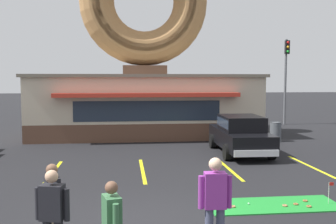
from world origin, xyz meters
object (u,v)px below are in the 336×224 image
(car_black, at_px, (240,133))
(trash_bin, at_px, (276,131))
(putting_flag_pin, at_px, (330,188))
(golf_ball, at_px, (249,204))
(traffic_light_pole, at_px, (286,70))
(pedestrian_blue_sweater_man, at_px, (53,214))
(pedestrian_leather_jacket_man, at_px, (215,201))
(pedestrian_hooded_kid, at_px, (53,203))

(car_black, relative_size, trash_bin, 4.71)
(putting_flag_pin, relative_size, trash_bin, 0.56)
(golf_ball, xyz_separation_m, traffic_light_pole, (7.90, 16.55, 3.66))
(pedestrian_blue_sweater_man, relative_size, pedestrian_leather_jacket_man, 0.93)
(car_black, bearing_deg, trash_bin, 47.46)
(putting_flag_pin, height_order, trash_bin, trash_bin)
(pedestrian_leather_jacket_man, bearing_deg, trash_bin, 63.98)
(pedestrian_blue_sweater_man, distance_m, trash_bin, 15.06)
(pedestrian_blue_sweater_man, height_order, trash_bin, pedestrian_blue_sweater_man)
(pedestrian_blue_sweater_man, bearing_deg, pedestrian_leather_jacket_man, 2.32)
(golf_ball, distance_m, trash_bin, 10.58)
(pedestrian_leather_jacket_man, relative_size, trash_bin, 1.80)
(pedestrian_blue_sweater_man, xyz_separation_m, traffic_light_pole, (12.13, 19.26, 2.80))
(car_black, relative_size, pedestrian_hooded_kid, 2.87)
(golf_ball, relative_size, pedestrian_blue_sweater_man, 0.03)
(golf_ball, relative_size, traffic_light_pole, 0.01)
(golf_ball, height_order, traffic_light_pole, traffic_light_pole)
(pedestrian_hooded_kid, height_order, pedestrian_leather_jacket_man, pedestrian_leather_jacket_man)
(golf_ball, bearing_deg, traffic_light_pole, 64.47)
(car_black, distance_m, pedestrian_blue_sweater_man, 11.10)
(pedestrian_blue_sweater_man, xyz_separation_m, trash_bin, (8.70, 12.29, -0.41))
(putting_flag_pin, height_order, pedestrian_hooded_kid, pedestrian_hooded_kid)
(golf_ball, xyz_separation_m, car_black, (1.77, 6.63, 0.82))
(pedestrian_blue_sweater_man, bearing_deg, pedestrian_hooded_kid, 99.78)
(golf_ball, bearing_deg, pedestrian_blue_sweater_man, -147.33)
(golf_ball, distance_m, pedestrian_hooded_kid, 4.87)
(golf_ball, height_order, car_black, car_black)
(pedestrian_hooded_kid, bearing_deg, putting_flag_pin, 16.47)
(traffic_light_pole, bearing_deg, trash_bin, -116.18)
(pedestrian_leather_jacket_man, bearing_deg, traffic_light_pole, 63.92)
(pedestrian_hooded_kid, height_order, traffic_light_pole, traffic_light_pole)
(putting_flag_pin, height_order, traffic_light_pole, traffic_light_pole)
(pedestrian_blue_sweater_man, relative_size, traffic_light_pole, 0.28)
(pedestrian_hooded_kid, distance_m, pedestrian_leather_jacket_man, 2.93)
(car_black, height_order, pedestrian_blue_sweater_man, pedestrian_blue_sweater_man)
(car_black, bearing_deg, pedestrian_blue_sweater_man, -122.71)
(putting_flag_pin, bearing_deg, traffic_light_pole, 70.61)
(car_black, xyz_separation_m, pedestrian_hooded_kid, (-6.11, -8.68, 0.01))
(putting_flag_pin, distance_m, pedestrian_hooded_kid, 6.65)
(car_black, xyz_separation_m, pedestrian_blue_sweater_man, (-6.00, -9.34, 0.03))
(golf_ball, distance_m, pedestrian_blue_sweater_man, 5.09)
(putting_flag_pin, bearing_deg, pedestrian_blue_sweater_man, -157.85)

